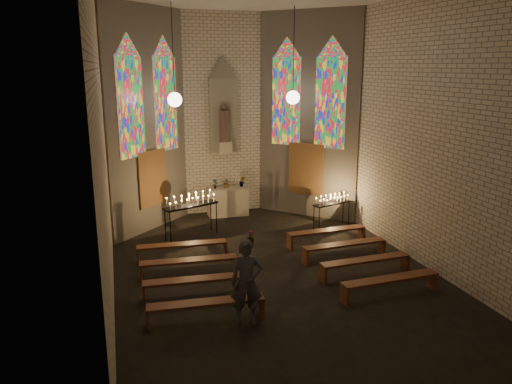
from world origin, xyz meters
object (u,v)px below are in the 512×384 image
visitor (247,282)px  votive_stand_right (332,201)px  altar (228,202)px  aisle_flower_pot (251,237)px  votive_stand_left (191,203)px

visitor → votive_stand_right: bearing=64.7°
altar → votive_stand_right: votive_stand_right is taller
aisle_flower_pot → votive_stand_right: votive_stand_right is taller
votive_stand_left → votive_stand_right: 4.62m
altar → votive_stand_left: votive_stand_left is taller
votive_stand_right → votive_stand_left: bearing=157.0°
votive_stand_left → votive_stand_right: size_ratio=1.24×
votive_stand_left → visitor: 5.70m
aisle_flower_pot → altar: bearing=90.0°
votive_stand_left → votive_stand_right: bearing=-25.5°
altar → visitor: bearing=-100.0°
aisle_flower_pot → votive_stand_left: (-1.60, 1.13, 0.90)m
votive_stand_left → visitor: bearing=-109.0°
aisle_flower_pot → visitor: visitor is taller
visitor → votive_stand_left: bearing=106.2°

